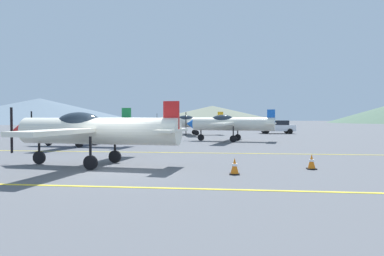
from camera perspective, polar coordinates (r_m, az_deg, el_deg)
ground_plane at (r=14.10m, az=-12.81°, el=-6.54°), size 400.00×400.00×0.00m
apron_line_near at (r=11.26m, az=-18.19°, el=-8.65°), size 80.00×0.16×0.01m
apron_line_far at (r=20.88m, az=-6.24°, el=-3.82°), size 80.00×0.16×0.01m
airplane_near at (r=15.50m, az=-15.39°, el=-0.29°), size 7.70×8.84×2.64m
airplane_mid at (r=26.32m, az=-17.10°, el=0.49°), size 7.69×8.84×2.64m
airplane_far at (r=30.48m, az=5.95°, el=0.71°), size 7.72×8.83×2.64m
airplane_back at (r=41.08m, az=-0.16°, el=0.97°), size 7.73×8.79×2.64m
car_sedan at (r=45.83m, az=13.20°, el=0.19°), size 4.46×2.36×1.62m
traffic_cone_front at (r=12.87m, az=6.71°, el=-6.00°), size 0.36×0.36×0.59m
traffic_cone_side at (r=14.80m, az=18.28°, el=-5.07°), size 0.36×0.36×0.59m
hill_left at (r=142.61m, az=-22.81°, el=2.54°), size 76.97×76.97×8.87m
hill_centerleft at (r=147.83m, az=3.22°, el=2.21°), size 59.22×59.22×6.67m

